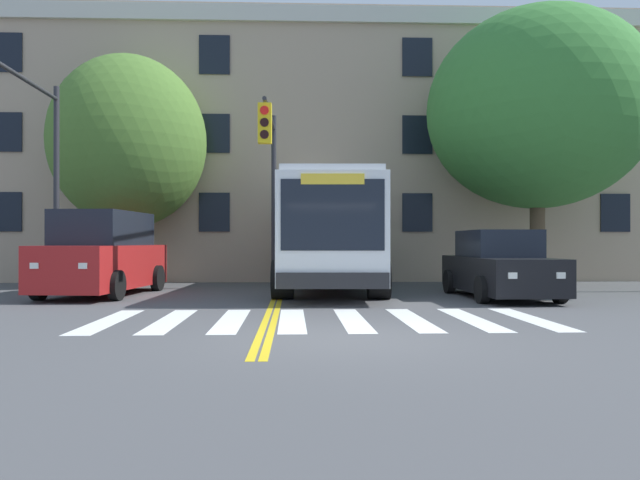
# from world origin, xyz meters

# --- Properties ---
(ground_plane) EXTENTS (120.00, 120.00, 0.00)m
(ground_plane) POSITION_xyz_m (0.00, 0.00, 0.00)
(ground_plane) COLOR #4C4C4F
(crosswalk) EXTENTS (8.37, 3.64, 0.01)m
(crosswalk) POSITION_xyz_m (-0.24, 2.23, 0.00)
(crosswalk) COLOR white
(crosswalk) RESTS_ON ground
(lane_line_yellow_inner) EXTENTS (0.12, 36.00, 0.01)m
(lane_line_yellow_inner) POSITION_xyz_m (-1.29, 16.23, 0.00)
(lane_line_yellow_inner) COLOR gold
(lane_line_yellow_inner) RESTS_ON ground
(lane_line_yellow_outer) EXTENTS (0.12, 36.00, 0.01)m
(lane_line_yellow_outer) POSITION_xyz_m (-1.13, 16.23, 0.00)
(lane_line_yellow_outer) COLOR gold
(lane_line_yellow_outer) RESTS_ON ground
(city_bus) EXTENTS (3.29, 11.11, 3.22)m
(city_bus) POSITION_xyz_m (0.28, 9.87, 1.76)
(city_bus) COLOR white
(city_bus) RESTS_ON ground
(car_red_near_lane) EXTENTS (2.58, 5.28, 2.29)m
(car_red_near_lane) POSITION_xyz_m (-6.00, 7.92, 1.08)
(car_red_near_lane) COLOR #AD1E1E
(car_red_near_lane) RESTS_ON ground
(car_black_far_lane) EXTENTS (2.15, 4.83, 1.76)m
(car_black_far_lane) POSITION_xyz_m (4.57, 6.69, 0.81)
(car_black_far_lane) COLOR black
(car_black_far_lane) RESTS_ON ground
(traffic_light_far_corner) EXTENTS (0.34, 4.46, 5.83)m
(traffic_light_far_corner) POSITION_xyz_m (-7.43, 6.61, 4.01)
(traffic_light_far_corner) COLOR #28282D
(traffic_light_far_corner) RESTS_ON ground
(traffic_light_overhead) EXTENTS (0.35, 4.24, 5.43)m
(traffic_light_overhead) POSITION_xyz_m (-1.46, 8.53, 3.71)
(traffic_light_overhead) COLOR #28282D
(traffic_light_overhead) RESTS_ON ground
(street_tree_curbside_large) EXTENTS (7.86, 8.42, 8.91)m
(street_tree_curbside_large) POSITION_xyz_m (7.02, 10.35, 5.71)
(street_tree_curbside_large) COLOR brown
(street_tree_curbside_large) RESTS_ON ground
(street_tree_curbside_small) EXTENTS (6.61, 6.27, 7.75)m
(street_tree_curbside_small) POSITION_xyz_m (-6.37, 11.81, 4.82)
(street_tree_curbside_small) COLOR brown
(street_tree_curbside_small) RESTS_ON ground
(building_facade) EXTENTS (36.73, 7.76, 10.11)m
(building_facade) POSITION_xyz_m (-3.66, 16.95, 5.06)
(building_facade) COLOR tan
(building_facade) RESTS_ON ground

